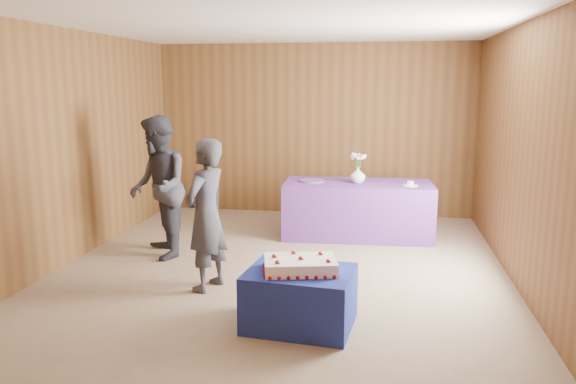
% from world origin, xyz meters
% --- Properties ---
extents(ground, '(6.00, 6.00, 0.00)m').
position_xyz_m(ground, '(0.00, 0.00, 0.00)').
color(ground, gray).
rests_on(ground, ground).
extents(room_shell, '(5.04, 6.04, 2.72)m').
position_xyz_m(room_shell, '(0.00, 0.00, 1.80)').
color(room_shell, brown).
rests_on(room_shell, ground).
extents(cake_table, '(0.97, 0.79, 0.50)m').
position_xyz_m(cake_table, '(0.43, -1.35, 0.25)').
color(cake_table, '#1B1C99').
rests_on(cake_table, ground).
extents(serving_table, '(2.04, 1.00, 0.75)m').
position_xyz_m(serving_table, '(0.78, 1.68, 0.38)').
color(serving_table, '#6C3591').
rests_on(serving_table, ground).
extents(sheet_cake, '(0.71, 0.56, 0.15)m').
position_xyz_m(sheet_cake, '(0.43, -1.36, 0.56)').
color(sheet_cake, white).
rests_on(sheet_cake, cake_table).
extents(vase, '(0.25, 0.25, 0.22)m').
position_xyz_m(vase, '(0.77, 1.67, 0.86)').
color(vase, white).
rests_on(vase, serving_table).
extents(flower_spray, '(0.22, 0.22, 0.17)m').
position_xyz_m(flower_spray, '(0.77, 1.67, 1.11)').
color(flower_spray, '#276229').
rests_on(flower_spray, vase).
extents(platter, '(0.42, 0.42, 0.02)m').
position_xyz_m(platter, '(0.14, 1.67, 0.76)').
color(platter, '#6950A0').
rests_on(platter, serving_table).
extents(plate, '(0.26, 0.26, 0.01)m').
position_xyz_m(plate, '(1.47, 1.56, 0.76)').
color(plate, white).
rests_on(plate, serving_table).
extents(cake_slice, '(0.08, 0.08, 0.07)m').
position_xyz_m(cake_slice, '(1.47, 1.55, 0.79)').
color(cake_slice, white).
rests_on(cake_slice, plate).
extents(knife, '(0.25, 0.10, 0.00)m').
position_xyz_m(knife, '(1.52, 1.38, 0.75)').
color(knife, silver).
rests_on(knife, serving_table).
extents(guest_left, '(0.53, 0.65, 1.55)m').
position_xyz_m(guest_left, '(-0.64, -0.61, 0.77)').
color(guest_left, '#35353E').
rests_on(guest_left, ground).
extents(guest_right, '(0.97, 1.04, 1.72)m').
position_xyz_m(guest_right, '(-1.53, 0.34, 0.86)').
color(guest_right, '#31313B').
rests_on(guest_right, ground).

